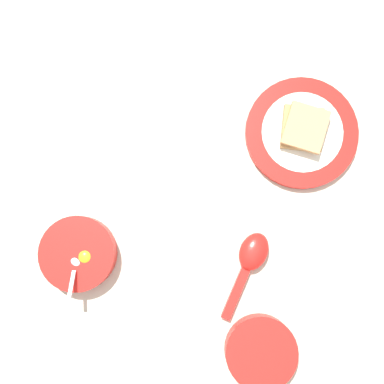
{
  "coord_description": "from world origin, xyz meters",
  "views": [
    {
      "loc": [
        0.03,
        0.08,
        0.88
      ],
      "look_at": [
        0.07,
        0.01,
        0.02
      ],
      "focal_mm": 42.0,
      "sensor_mm": 36.0,
      "label": 1
    }
  ],
  "objects": [
    {
      "name": "soup_spoon",
      "position": [
        -0.09,
        0.06,
        0.02
      ],
      "size": [
        0.07,
        0.18,
        0.03
      ],
      "color": "red",
      "rests_on": "ground_plane"
    },
    {
      "name": "ground_plane",
      "position": [
        0.0,
        0.0,
        0.0
      ],
      "size": [
        3.0,
        3.0,
        0.0
      ],
      "primitive_type": "plane",
      "color": "beige"
    },
    {
      "name": "toast_plate",
      "position": [
        -0.04,
        -0.21,
        0.01
      ],
      "size": [
        0.22,
        0.22,
        0.02
      ],
      "color": "red",
      "rests_on": "ground_plane"
    },
    {
      "name": "congee_bowl",
      "position": [
        -0.2,
        0.19,
        0.02
      ],
      "size": [
        0.13,
        0.13,
        0.04
      ],
      "color": "red",
      "rests_on": "ground_plane"
    },
    {
      "name": "egg_bowl",
      "position": [
        0.19,
        0.23,
        0.02
      ],
      "size": [
        0.14,
        0.14,
        0.07
      ],
      "color": "red",
      "rests_on": "ground_plane"
    },
    {
      "name": "toast_sandwich",
      "position": [
        -0.04,
        -0.21,
        0.03
      ],
      "size": [
        0.11,
        0.11,
        0.02
      ],
      "color": "tan",
      "rests_on": "toast_plate"
    }
  ]
}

